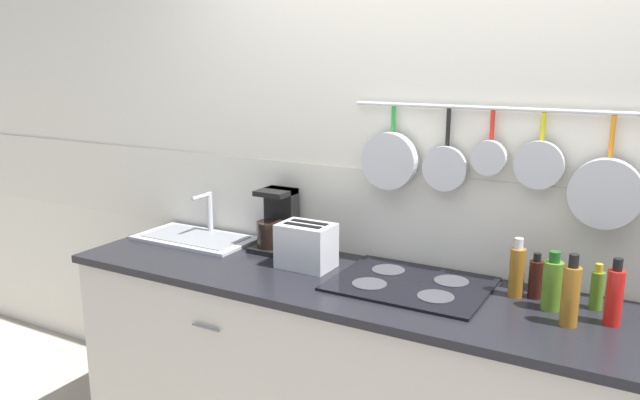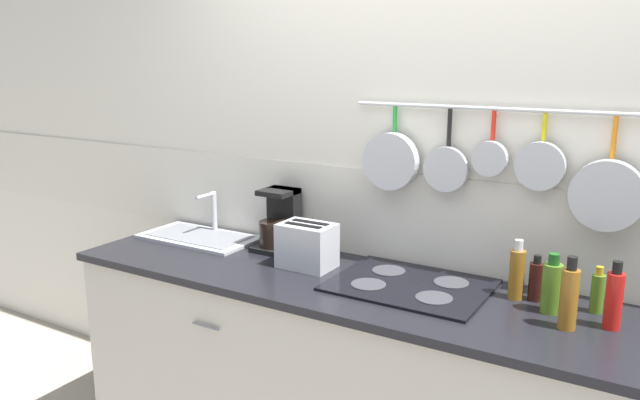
% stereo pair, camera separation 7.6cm
% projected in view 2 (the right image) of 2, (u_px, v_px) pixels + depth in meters
% --- Properties ---
extents(wall_back, '(7.20, 0.15, 2.60)m').
position_uv_depth(wall_back, '(445.00, 186.00, 2.67)').
color(wall_back, silver).
rests_on(wall_back, ground_plane).
extents(countertop, '(3.10, 0.66, 0.03)m').
position_uv_depth(countertop, '(408.00, 298.00, 2.45)').
color(countertop, black).
rests_on(countertop, cabinet_base).
extents(sink_basin, '(0.60, 0.32, 0.22)m').
position_uv_depth(sink_basin, '(200.00, 235.00, 3.18)').
color(sink_basin, '#B7BABF').
rests_on(sink_basin, countertop).
extents(coffee_maker, '(0.17, 0.22, 0.29)m').
position_uv_depth(coffee_maker, '(279.00, 224.00, 3.00)').
color(coffee_maker, black).
rests_on(coffee_maker, countertop).
extents(toaster, '(0.25, 0.17, 0.20)m').
position_uv_depth(toaster, '(307.00, 245.00, 2.73)').
color(toaster, '#B7BABF').
rests_on(toaster, countertop).
extents(cooktop, '(0.62, 0.48, 0.01)m').
position_uv_depth(cooktop, '(410.00, 285.00, 2.52)').
color(cooktop, black).
rests_on(cooktop, countertop).
extents(bottle_sesame_oil, '(0.06, 0.06, 0.23)m').
position_uv_depth(bottle_sesame_oil, '(517.00, 273.00, 2.37)').
color(bottle_sesame_oil, '#8C5919').
rests_on(bottle_sesame_oil, countertop).
extents(bottle_olive_oil, '(0.05, 0.05, 0.18)m').
position_uv_depth(bottle_olive_oil, '(536.00, 280.00, 2.36)').
color(bottle_olive_oil, '#33140F').
rests_on(bottle_olive_oil, countertop).
extents(bottle_vinegar, '(0.07, 0.07, 0.22)m').
position_uv_depth(bottle_vinegar, '(552.00, 287.00, 2.24)').
color(bottle_vinegar, '#4C721E').
rests_on(bottle_vinegar, countertop).
extents(bottle_dish_soap, '(0.06, 0.06, 0.26)m').
position_uv_depth(bottle_dish_soap, '(569.00, 297.00, 2.10)').
color(bottle_dish_soap, '#8C5919').
rests_on(bottle_dish_soap, countertop).
extents(bottle_cooking_wine, '(0.05, 0.05, 0.17)m').
position_uv_depth(bottle_cooking_wine, '(598.00, 292.00, 2.25)').
color(bottle_cooking_wine, '#4C721E').
rests_on(bottle_cooking_wine, countertop).
extents(bottle_hot_sauce, '(0.06, 0.06, 0.24)m').
position_uv_depth(bottle_hot_sauce, '(614.00, 299.00, 2.11)').
color(bottle_hot_sauce, red).
rests_on(bottle_hot_sauce, countertop).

